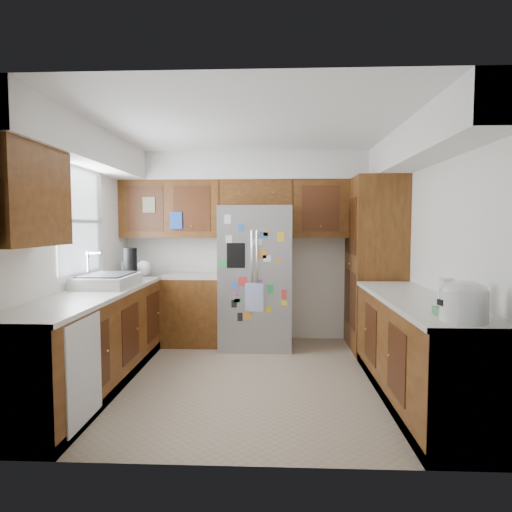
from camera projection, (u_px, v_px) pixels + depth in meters
The scene contains 12 objects.
floor at pixel (251, 378), 4.36m from camera, with size 3.60×3.60×0.00m, color tan.
room_shell at pixel (243, 201), 4.60m from camera, with size 3.64×3.24×2.52m.
left_counter_run at pixel (119, 335), 4.41m from camera, with size 1.36×3.20×0.92m.
right_counter_run at pixel (416, 354), 3.79m from camera, with size 0.63×2.25×0.92m.
pantry at pixel (375, 264), 5.36m from camera, with size 0.60×0.90×2.15m, color #49250E.
fridge at pixel (256, 277), 5.49m from camera, with size 0.90×0.79×1.80m.
bridge_cabinet at pixel (256, 194), 5.64m from camera, with size 0.96×0.34×0.35m, color #49250E.
fridge_top_items at pixel (252, 171), 5.64m from camera, with size 0.79×0.28×0.28m.
sink_assembly at pixel (107, 280), 4.45m from camera, with size 0.52×0.70×0.37m.
left_counter_clutter at pixel (135, 267), 5.18m from camera, with size 0.34×0.84×0.38m.
rice_cooker at pixel (464, 300), 2.84m from camera, with size 0.31×0.30×0.27m.
paper_towel at pixel (446, 295), 3.15m from camera, with size 0.11×0.11×0.25m, color white.
Camera 1 is at (0.23, -4.25, 1.55)m, focal length 30.00 mm.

